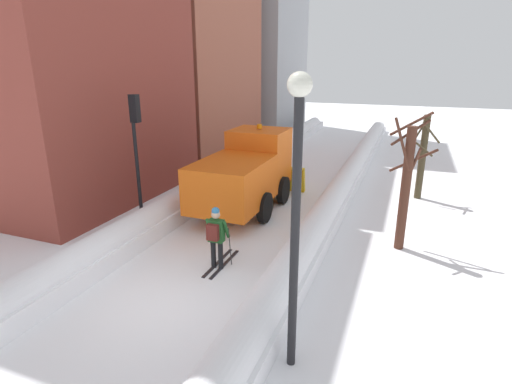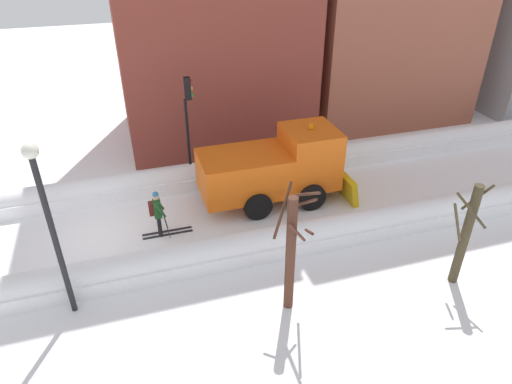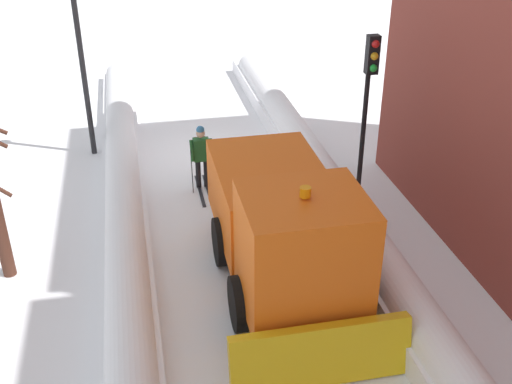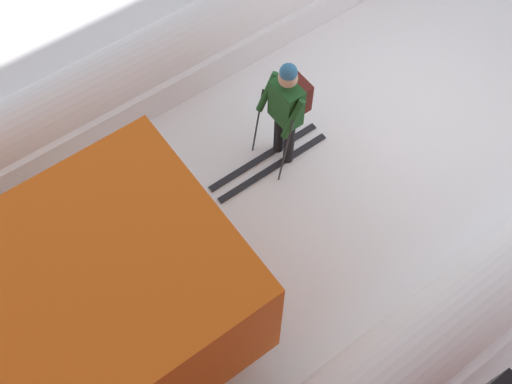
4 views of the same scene
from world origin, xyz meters
name	(u,v)px [view 2 (image 2 of 4)]	position (x,y,z in m)	size (l,w,h in m)	color
ground_plane	(353,194)	(0.00, 10.00, 0.00)	(80.00, 80.00, 0.00)	white
snowbank_left	(327,157)	(-2.63, 10.00, 0.42)	(1.10, 36.00, 0.98)	white
snowbank_right	(387,220)	(2.63, 10.00, 0.39)	(1.10, 36.00, 0.94)	white
plow_truck	(276,167)	(-0.58, 6.80, 1.48)	(3.20, 5.98, 3.12)	orange
skier	(157,211)	(0.49, 1.99, 1.00)	(0.62, 1.80, 1.81)	black
traffic_light_pole	(188,110)	(-3.33, 3.92, 3.15)	(0.28, 0.42, 4.50)	black
street_lamp	(48,214)	(3.48, -0.87, 3.39)	(0.40, 0.40, 5.37)	black
bare_tree_near	(292,251)	(5.17, 5.20, 2.05)	(1.41, 1.24, 4.16)	#4E2C20
bare_tree_mid	(465,234)	(5.69, 10.55, 1.82)	(1.20, 1.04, 3.52)	#413824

